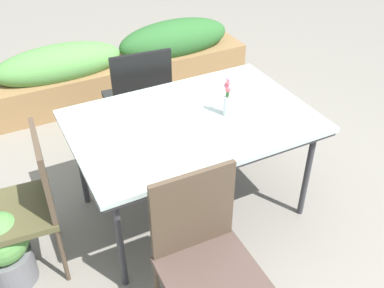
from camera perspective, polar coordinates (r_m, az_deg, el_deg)
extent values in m
plane|color=gray|center=(3.29, 0.28, -8.84)|extent=(12.00, 12.00, 0.00)
cube|color=#B2C6C1|center=(2.87, 0.00, 2.95)|extent=(1.55, 1.03, 0.03)
cube|color=#333338|center=(2.88, 0.00, 2.48)|extent=(1.52, 1.01, 0.02)
cylinder|color=#333338|center=(2.64, -9.22, -12.29)|extent=(0.04, 0.04, 0.74)
cylinder|color=#333338|center=(3.15, 14.55, -3.67)|extent=(0.04, 0.04, 0.74)
cylinder|color=#333338|center=(3.24, -14.11, -2.30)|extent=(0.04, 0.04, 0.74)
cylinder|color=#333338|center=(3.67, 6.47, 3.59)|extent=(0.04, 0.04, 0.74)
cube|color=black|center=(3.73, -7.10, 5.50)|extent=(0.53, 0.53, 0.04)
cube|color=black|center=(3.41, -6.37, 7.56)|extent=(0.46, 0.07, 0.51)
cylinder|color=black|center=(4.00, -10.83, 3.54)|extent=(0.03, 0.03, 0.43)
cylinder|color=black|center=(4.09, -4.70, 4.83)|extent=(0.03, 0.03, 0.43)
cylinder|color=black|center=(3.63, -9.27, 0.05)|extent=(0.03, 0.03, 0.43)
cylinder|color=black|center=(3.72, -2.59, 1.54)|extent=(0.03, 0.03, 0.43)
cube|color=#4D3B34|center=(2.37, 2.66, -16.75)|extent=(0.50, 0.50, 0.04)
cube|color=#4C3D2D|center=(2.30, 0.12, -8.65)|extent=(0.47, 0.04, 0.51)
cylinder|color=#4C3D2D|center=(2.73, 4.55, -14.55)|extent=(0.03, 0.03, 0.43)
cylinder|color=#4C3D2D|center=(2.61, -4.51, -17.86)|extent=(0.03, 0.03, 0.43)
cube|color=#4D4A2C|center=(2.83, -21.90, -8.21)|extent=(0.50, 0.50, 0.04)
cube|color=#4C3D2D|center=(2.67, -18.55, -3.37)|extent=(0.07, 0.44, 0.47)
cylinder|color=#4C3D2D|center=(2.84, -16.25, -13.51)|extent=(0.03, 0.03, 0.45)
cylinder|color=#4C3D2D|center=(3.14, -17.46, -7.98)|extent=(0.03, 0.03, 0.45)
cylinder|color=silver|center=(2.88, 4.54, 4.88)|extent=(0.05, 0.05, 0.13)
cylinder|color=#387233|center=(2.84, 4.72, 6.30)|extent=(0.01, 0.00, 0.10)
sphere|color=white|center=(2.82, 4.77, 7.23)|extent=(0.04, 0.04, 0.04)
cylinder|color=#387233|center=(2.82, 4.59, 6.78)|extent=(0.01, 0.01, 0.17)
sphere|color=pink|center=(2.78, 4.67, 8.27)|extent=(0.03, 0.03, 0.03)
cylinder|color=#387233|center=(2.84, 4.44, 6.42)|extent=(0.01, 0.00, 0.12)
sphere|color=pink|center=(2.81, 4.49, 7.47)|extent=(0.04, 0.04, 0.04)
cylinder|color=#387233|center=(2.82, 4.54, 6.50)|extent=(0.01, 0.01, 0.14)
sphere|color=#DB4C56|center=(2.79, 4.60, 7.76)|extent=(0.03, 0.03, 0.03)
cylinder|color=#387233|center=(2.83, 4.56, 6.11)|extent=(0.01, 0.01, 0.10)
sphere|color=#DB4C56|center=(2.81, 4.61, 7.00)|extent=(0.04, 0.04, 0.04)
cube|color=olive|center=(4.72, -8.95, 8.49)|extent=(2.70, 0.50, 0.36)
ellipsoid|color=#569347|center=(4.47, -16.70, 9.80)|extent=(1.21, 0.45, 0.36)
ellipsoid|color=#2D662D|center=(4.79, -2.28, 13.29)|extent=(1.21, 0.45, 0.40)
cylinder|color=slate|center=(3.03, -22.19, -14.35)|extent=(0.29, 0.29, 0.23)
sphere|color=#569347|center=(2.85, -23.30, -11.12)|extent=(0.32, 0.32, 0.32)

